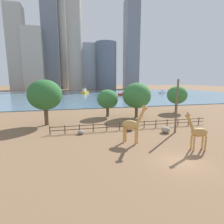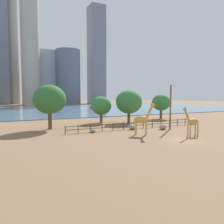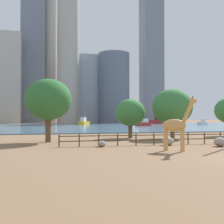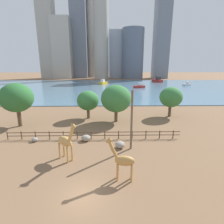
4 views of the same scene
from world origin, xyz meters
The scene contains 25 objects.
ground_plane centered at (0.00, 80.00, 0.00)m, with size 400.00×400.00×0.00m, color brown.
harbor_water centered at (0.00, 77.00, 0.10)m, with size 180.00×86.00×0.20m, color slate.
giraffe_tall centered at (-2.74, 6.00, 2.36)m, with size 2.86×2.58×5.04m.
giraffe_companion centered at (3.56, 2.19, 2.06)m, with size 2.89×1.04×4.40m.
utility_pole centered at (5.17, 8.76, 3.96)m, with size 0.28×0.28×7.92m, color brown.
boulder_near_fence centered at (-1.17, 11.35, 0.46)m, with size 1.33×1.22×0.92m, color gray.
boulder_by_pole centered at (3.70, 8.96, 0.48)m, with size 1.30×1.28×0.96m, color gray.
boulder_small centered at (-8.66, 11.24, 0.31)m, with size 0.90×0.84×0.63m, color gray.
enclosure_fence centered at (-0.21, 12.00, 0.76)m, with size 26.12×0.14×1.30m.
tree_left_large centered at (3.66, 20.60, 4.62)m, with size 5.89×5.89×7.28m.
tree_center_broad centered at (15.59, 24.11, 4.23)m, with size 4.81×4.81×6.42m.
tree_right_tall centered at (-14.12, 18.21, 5.28)m, with size 5.75×5.75×7.90m.
tree_left_small centered at (-2.09, 22.94, 3.78)m, with size 4.52×4.52×5.84m.
boat_ferry centered at (34.58, 103.83, 1.46)m, with size 5.60×8.94×3.70m.
boat_sailboat centered at (-0.84, 91.07, 1.19)m, with size 5.21×6.90×5.91m.
boat_tug centered at (17.46, 73.33, 1.03)m, with size 5.94×3.85×2.46m.
boat_barge centered at (44.93, 82.24, 0.97)m, with size 5.38×4.34×2.28m.
skyline_tower_needle centered at (-3.80, 138.98, 36.25)m, with size 12.22×12.22×72.50m, color #ADA89E.
skyline_block_central centered at (46.43, 142.63, 38.32)m, with size 11.71×12.41×76.65m, color slate.
skyline_tower_glass centered at (22.33, 139.46, 19.95)m, with size 17.94×17.94×39.90m, color slate.
skyline_block_left centered at (-36.42, 143.93, 24.30)m, with size 15.16×15.06×48.60m, color #B7B2A8.
skyline_block_right centered at (-13.83, 160.38, 46.55)m, with size 9.53×9.53×93.10m, color #ADA89E.
skyline_tower_short centered at (11.09, 147.50, 19.76)m, with size 16.46×12.88×39.52m, color #939EAD.
skyline_block_wide centered at (-23.41, 154.07, 45.98)m, with size 13.31×15.21×91.96m, color slate.
skyline_tower_far centered at (-48.21, 143.85, 32.11)m, with size 12.35×12.49×64.22m, color #ADA89E.
Camera 4 is at (2.22, -12.65, 10.82)m, focal length 28.00 mm.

